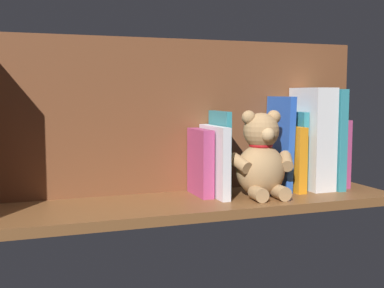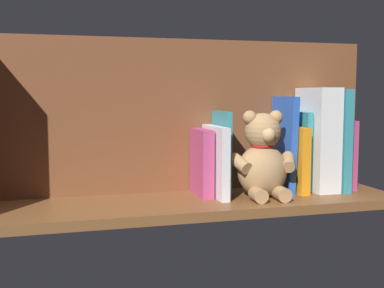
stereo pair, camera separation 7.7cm
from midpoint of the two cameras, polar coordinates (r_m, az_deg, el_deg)
ground_plane at (r=117.02cm, az=-1.91°, el=-6.88°), size 99.12×26.16×2.20cm
shelf_back_panel at (r=124.64cm, az=-3.45°, el=3.22°), size 99.12×1.50×38.01cm
book_0 at (r=136.94cm, az=14.36°, el=-0.97°), size 3.05×11.41×17.73cm
book_1 at (r=133.69cm, az=13.66°, el=0.60°), size 2.11×14.28×25.68cm
dictionary_thick_white at (r=131.46cm, az=11.96°, el=0.63°), size 6.03×13.60×26.06cm
book_2 at (r=130.90cm, az=10.03°, el=-0.69°), size 1.48×10.86×19.96cm
book_3 at (r=128.78cm, az=9.40°, el=-1.60°), size 2.35×13.60×16.36cm
book_4 at (r=127.86cm, az=8.30°, el=0.06°), size 2.44×12.05×23.88cm
teddy_bear at (r=119.38cm, az=6.11°, el=-1.69°), size 16.73×13.59×20.65cm
book_5 at (r=121.48cm, az=1.36°, el=-1.01°), size 1.30×11.63×20.35cm
book_6 at (r=119.24cm, az=0.72°, el=-1.97°), size 2.06×15.34×16.91cm
book_7 at (r=120.13cm, az=-0.88°, el=-2.12°), size 2.79×11.52×16.08cm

